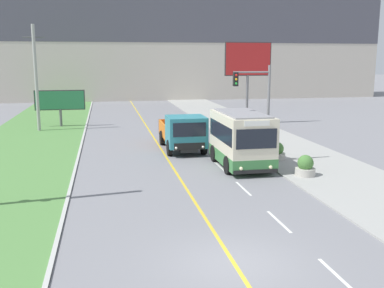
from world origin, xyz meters
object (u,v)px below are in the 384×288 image
Objects in this scene: planter_round_near at (305,167)px; planter_round_third at (259,140)px; traffic_light_mast at (258,102)px; billboard_small at (60,101)px; utility_pole_far at (36,78)px; city_bus at (241,140)px; dump_truck at (184,133)px; planter_round_second at (277,152)px; billboard_large at (248,62)px.

planter_round_third is (0.24, 8.15, 0.00)m from planter_round_near.
traffic_light_mast is 5.19× the size of planter_round_third.
traffic_light_mast is 1.30× the size of billboard_small.
utility_pole_far reaches higher than traffic_light_mast.
planter_round_near is 8.16m from planter_round_third.
utility_pole_far is at bearing 146.32° from planter_round_third.
utility_pole_far is 25.36m from planter_round_near.
utility_pole_far reaches higher than planter_round_third.
city_bus is 1.21× the size of billboard_small.
dump_truck is 0.73× the size of utility_pole_far.
city_bus is 6.12m from planter_round_third.
planter_round_near is 0.99× the size of planter_round_third.
dump_truck is 16.09m from utility_pole_far.
planter_round_second is at bearing -42.85° from utility_pole_far.
utility_pole_far is (-10.95, 11.30, 3.35)m from dump_truck.
traffic_light_mast is at bearing -159.08° from planter_round_second.
utility_pole_far is 21.43m from traffic_light_mast.
traffic_light_mast is at bearing 26.88° from city_bus.
billboard_small is (-17.53, 1.77, -3.51)m from billboard_large.
planter_round_near is at bearing -66.46° from traffic_light_mast.
planter_round_near is at bearing -91.67° from planter_round_third.
planter_round_second is at bearing 89.88° from planter_round_near.
city_bus is at bearing -50.24° from utility_pole_far.
billboard_small is 4.00× the size of planter_round_third.
planter_round_third is (-2.77, -11.39, -5.34)m from billboard_large.
traffic_light_mast is 5.91m from planter_round_third.
planter_round_second is (0.01, 4.08, -0.02)m from planter_round_near.
traffic_light_mast reaches higher than dump_truck.
dump_truck is at bearing -55.52° from billboard_small.
city_bus reaches higher than planter_round_second.
billboard_large is at bearing 76.33° from planter_round_third.
utility_pole_far is at bearing -178.66° from billboard_large.
dump_truck is at bearing -125.05° from billboard_large.
city_bus is 0.93× the size of traffic_light_mast.
planter_round_near is at bearing -46.94° from city_bus.
city_bus is 21.29m from utility_pole_far.
billboard_small reaches higher than city_bus.
city_bus is 21.90m from billboard_small.
billboard_small is (-9.28, 13.52, 1.12)m from dump_truck.
billboard_small is at bearing 138.26° from planter_round_third.
city_bus is 4.10m from planter_round_near.
city_bus is 0.70× the size of billboard_large.
traffic_light_mast is at bearing -53.91° from billboard_small.
traffic_light_mast is 22.10m from billboard_small.
dump_truck is at bearing 123.86° from planter_round_near.
planter_round_second is at bearing -49.89° from billboard_small.
planter_round_third is at bearing 86.78° from planter_round_second.
billboard_small is at bearing 124.25° from planter_round_near.
utility_pole_far is 8.45× the size of planter_round_second.
planter_round_third is at bearing 3.70° from dump_truck.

